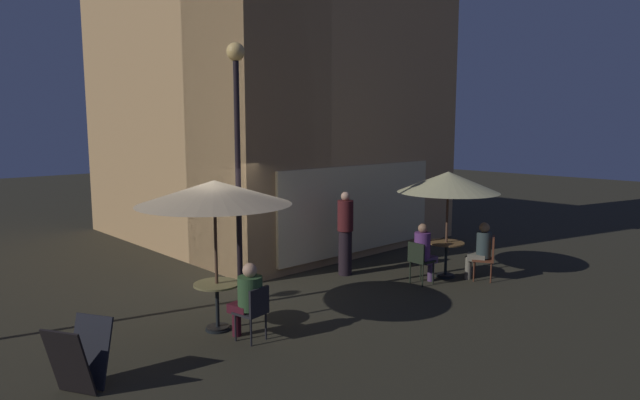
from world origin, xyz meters
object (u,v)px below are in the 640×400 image
(cafe_table_0, at_px, (217,296))
(cafe_chair_1, at_px, (419,258))
(cafe_table_1, at_px, (446,251))
(cafe_chair_2, at_px, (488,255))
(patron_seated_2, at_px, (481,248))
(patron_standing_3, at_px, (345,233))
(menu_sandwich_board, at_px, (80,357))
(patio_umbrella_0, at_px, (214,193))
(street_lamp_near_corner, at_px, (237,130))
(patron_seated_0, at_px, (248,296))
(cafe_chair_0, at_px, (255,309))
(patron_seated_1, at_px, (424,250))
(patio_umbrella_1, at_px, (448,182))

(cafe_table_0, height_order, cafe_chair_1, cafe_chair_1)
(cafe_table_1, xyz_separation_m, cafe_chair_2, (0.41, -0.77, -0.01))
(patron_seated_2, xyz_separation_m, patron_standing_3, (-1.79, 2.24, 0.23))
(cafe_chair_2, bearing_deg, cafe_table_1, -0.00)
(menu_sandwich_board, xyz_separation_m, cafe_table_1, (7.63, -0.13, 0.12))
(patio_umbrella_0, bearing_deg, patron_seated_2, -13.60)
(patron_standing_3, bearing_deg, street_lamp_near_corner, -177.59)
(patron_seated_0, xyz_separation_m, patron_standing_3, (3.71, 1.55, 0.24))
(cafe_chair_0, bearing_deg, cafe_table_0, 0.00)
(street_lamp_near_corner, bearing_deg, cafe_table_0, -142.35)
(patron_seated_1, height_order, patron_seated_2, patron_seated_1)
(menu_sandwich_board, xyz_separation_m, patron_seated_2, (7.97, -0.75, 0.25))
(patio_umbrella_1, bearing_deg, cafe_chair_0, -179.25)
(patio_umbrella_0, relative_size, patio_umbrella_1, 1.06)
(menu_sandwich_board, bearing_deg, cafe_table_0, -14.60)
(cafe_chair_1, xyz_separation_m, patron_standing_3, (-0.58, 1.56, 0.38))
(patron_seated_1, bearing_deg, patio_umbrella_1, -0.00)
(patio_umbrella_1, bearing_deg, street_lamp_near_corner, 161.24)
(street_lamp_near_corner, xyz_separation_m, patron_seated_2, (4.66, -2.10, -2.47))
(street_lamp_near_corner, xyz_separation_m, cafe_table_0, (-0.96, -0.74, -2.61))
(cafe_table_1, height_order, cafe_chair_1, cafe_chair_1)
(patron_seated_2, bearing_deg, cafe_chair_1, 32.42)
(patron_seated_0, bearing_deg, cafe_table_0, 0.00)
(patio_umbrella_1, relative_size, cafe_chair_1, 2.59)
(patron_seated_2, bearing_deg, patron_seated_0, 54.68)
(cafe_table_0, bearing_deg, street_lamp_near_corner, 37.65)
(street_lamp_near_corner, relative_size, patio_umbrella_0, 1.93)
(patio_umbrella_0, xyz_separation_m, cafe_chair_1, (4.41, -0.68, -1.66))
(cafe_chair_1, distance_m, patron_seated_2, 1.40)
(street_lamp_near_corner, xyz_separation_m, patron_seated_0, (-0.84, -1.40, -2.48))
(cafe_table_0, relative_size, patio_umbrella_0, 0.32)
(cafe_chair_0, bearing_deg, cafe_table_1, -99.62)
(cafe_chair_2, bearing_deg, street_lamp_near_corner, 36.59)
(cafe_table_0, relative_size, cafe_chair_0, 0.90)
(cafe_table_1, distance_m, cafe_chair_1, 0.88)
(street_lamp_near_corner, height_order, patron_seated_2, street_lamp_near_corner)
(cafe_table_1, relative_size, patio_umbrella_0, 0.32)
(cafe_table_1, distance_m, patron_seated_0, 5.16)
(patron_seated_1, bearing_deg, cafe_chair_0, -174.89)
(cafe_chair_0, distance_m, patron_seated_0, 0.22)
(patron_seated_0, height_order, patron_seated_1, patron_seated_1)
(cafe_chair_2, height_order, patron_seated_2, patron_seated_2)
(cafe_table_0, distance_m, cafe_chair_0, 0.81)
(patio_umbrella_1, bearing_deg, patron_seated_1, 176.38)
(cafe_table_0, height_order, patron_standing_3, patron_standing_3)
(cafe_table_0, relative_size, patron_seated_2, 0.62)
(cafe_chair_1, bearing_deg, street_lamp_near_corner, 161.34)
(cafe_chair_2, relative_size, patron_standing_3, 0.52)
(cafe_table_1, height_order, patron_seated_1, patron_seated_1)
(street_lamp_near_corner, relative_size, patio_umbrella_1, 2.04)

